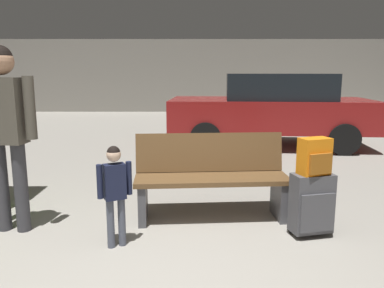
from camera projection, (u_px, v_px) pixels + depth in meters
The scene contains 8 objects.
ground_plane at pixel (178, 167), 6.51m from camera, with size 18.00×18.00×0.10m, color gray.
garage_back_wall at pixel (186, 76), 14.95m from camera, with size 18.00×0.12×2.80m, color gray.
bench at pixel (211, 177), 4.04m from camera, with size 1.63×0.64×0.89m.
suitcase at pixel (312, 203), 3.58m from camera, with size 0.42×0.30×0.60m.
backpack_bright at pixel (315, 157), 3.50m from camera, with size 0.32×0.27×0.34m.
child at pixel (114, 186), 3.32m from camera, with size 0.28×0.18×0.91m.
adult at pixel (5, 119), 3.57m from camera, with size 0.61×0.25×1.78m.
parked_car_near at pixel (271, 108), 7.95m from camera, with size 4.22×2.04×1.51m.
Camera 1 is at (0.23, -2.33, 1.53)m, focal length 35.70 mm.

